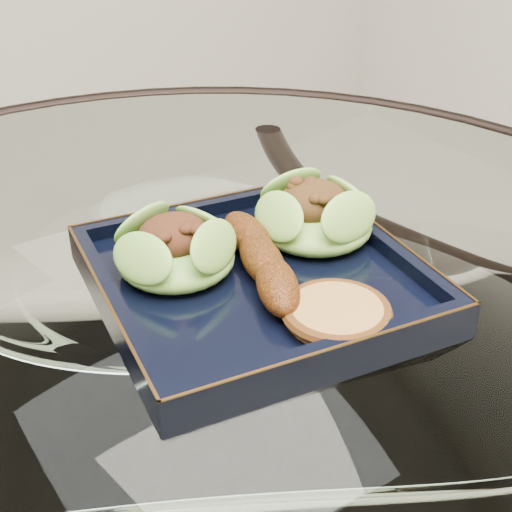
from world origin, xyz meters
TOP-DOWN VIEW (x-y plane):
  - dining_table at (-0.00, -0.00)m, footprint 1.13×1.13m
  - navy_plate at (0.03, -0.06)m, footprint 0.31×0.31m
  - lettuce_wrap_left at (-0.02, -0.01)m, footprint 0.11×0.11m
  - lettuce_wrap_right at (0.12, -0.03)m, footprint 0.14×0.14m
  - roasted_plantain at (0.04, -0.06)m, footprint 0.08×0.17m
  - crumb_patty at (0.05, -0.15)m, footprint 0.09×0.09m

SIDE VIEW (x-z plane):
  - dining_table at x=0.00m, z-range 0.21..0.98m
  - navy_plate at x=0.03m, z-range 0.76..0.78m
  - crumb_patty at x=0.05m, z-range 0.78..0.80m
  - roasted_plantain at x=0.04m, z-range 0.78..0.81m
  - lettuce_wrap_left at x=-0.02m, z-range 0.78..0.82m
  - lettuce_wrap_right at x=0.12m, z-range 0.78..0.82m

